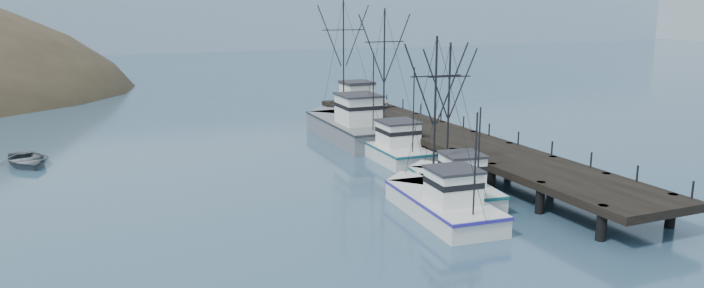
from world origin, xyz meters
The scene contains 10 objects.
ground centered at (0.00, 0.00, 0.00)m, with size 400.00×400.00×0.00m, color #2C4962.
pier centered at (14.00, 16.00, 1.69)m, with size 6.00×44.00×2.00m.
distant_ridge centered at (10.00, 170.00, 0.00)m, with size 360.00×40.00×26.00m, color #9EB2C6.
trawler_near centered at (8.29, 6.08, 0.82)m, with size 4.46×10.30×10.52m.
trawler_mid centered at (5.65, 3.22, 0.82)m, with size 4.39×11.21×11.10m.
trawler_far centered at (9.80, 18.46, 0.82)m, with size 4.38×12.54×12.67m.
work_vessel centered at (9.45, 26.25, 1.23)m, with size 5.24×16.15×13.44m.
pier_shed centered at (12.68, 31.90, 3.42)m, with size 3.00×3.20×2.80m.
pickup_truck centered at (13.42, 32.02, 2.77)m, with size 2.57×5.58×1.55m, color silver.
motorboat centered at (-18.44, 26.92, 0.00)m, with size 4.13×5.78×1.20m, color slate.
Camera 1 is at (-13.68, -28.20, 12.39)m, focal length 32.00 mm.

